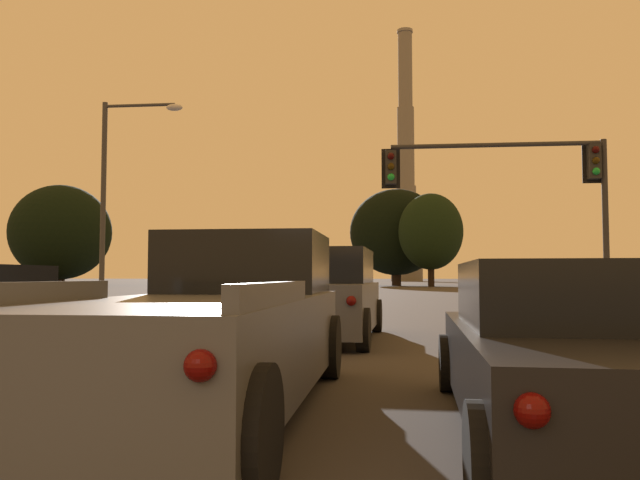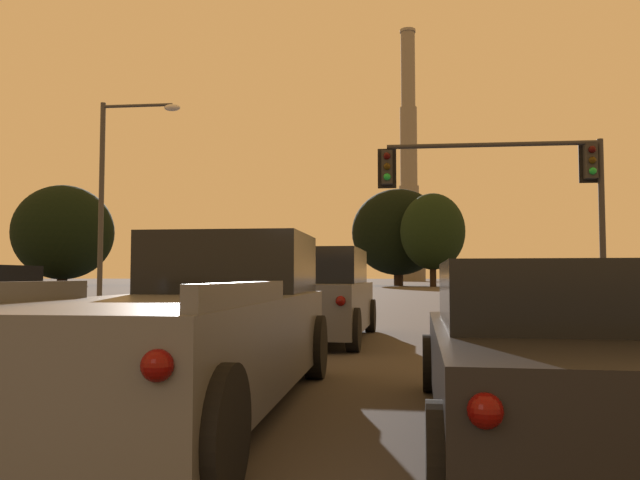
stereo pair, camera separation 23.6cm
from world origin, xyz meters
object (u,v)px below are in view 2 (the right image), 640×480
at_px(suv_center_lane_front, 318,296).
at_px(pickup_truck_center_lane_second, 194,326).
at_px(traffic_light_overhead_right, 521,181).
at_px(smokestack, 409,182).
at_px(sedan_right_lane_second, 546,354).
at_px(street_lamp, 114,181).

distance_m(suv_center_lane_front, pickup_truck_center_lane_second, 6.70).
height_order(traffic_light_overhead_right, smokestack, smokestack).
distance_m(suv_center_lane_front, smokestack, 146.25).
bearing_deg(pickup_truck_center_lane_second, traffic_light_overhead_right, 66.42).
relative_size(sedan_right_lane_second, pickup_truck_center_lane_second, 0.86).
bearing_deg(smokestack, pickup_truck_center_lane_second, -92.76).
distance_m(suv_center_lane_front, street_lamp, 14.19).
distance_m(traffic_light_overhead_right, smokestack, 139.20).
relative_size(traffic_light_overhead_right, smokestack, 0.11).
bearing_deg(street_lamp, smokestack, 83.26).
bearing_deg(sedan_right_lane_second, pickup_truck_center_lane_second, 169.11).
height_order(pickup_truck_center_lane_second, street_lamp, street_lamp).
bearing_deg(sedan_right_lane_second, street_lamp, 126.68).
distance_m(sedan_right_lane_second, pickup_truck_center_lane_second, 3.31).
height_order(suv_center_lane_front, smokestack, smokestack).
distance_m(suv_center_lane_front, traffic_light_overhead_right, 9.07).
bearing_deg(suv_center_lane_front, street_lamp, 134.55).
xyz_separation_m(suv_center_lane_front, smokestack, (6.77, 144.09, 24.11)).
distance_m(street_lamp, smokestack, 136.37).
height_order(suv_center_lane_front, traffic_light_overhead_right, traffic_light_overhead_right).
xyz_separation_m(sedan_right_lane_second, smokestack, (4.04, 151.55, 24.34)).
height_order(sedan_right_lane_second, smokestack, smokestack).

